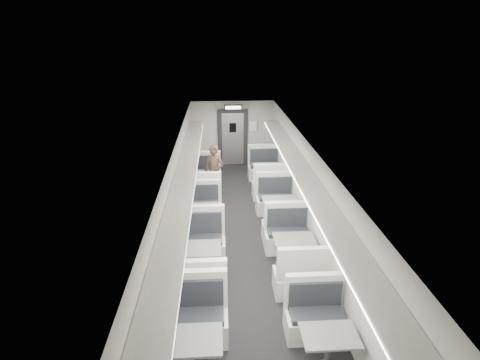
{
  "coord_description": "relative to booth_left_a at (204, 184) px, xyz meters",
  "views": [
    {
      "loc": [
        -0.55,
        -7.52,
        4.79
      ],
      "look_at": [
        -0.01,
        1.37,
        1.19
      ],
      "focal_mm": 28.0,
      "sensor_mm": 36.0,
      "label": 1
    }
  ],
  "objects": [
    {
      "name": "window_b",
      "position": [
        -0.49,
        -1.95,
        0.97
      ],
      "size": [
        0.02,
        1.18,
        0.84
      ],
      "primitive_type": "cube",
      "color": "black",
      "rests_on": "room"
    },
    {
      "name": "passenger",
      "position": [
        0.31,
        -0.23,
        0.46
      ],
      "size": [
        0.72,
        0.61,
        1.67
      ],
      "primitive_type": "imported",
      "rotation": [
        0.0,
        0.0,
        -0.42
      ],
      "color": "black",
      "rests_on": "room"
    },
    {
      "name": "booth_right_b",
      "position": [
        2.0,
        -2.06,
        0.0
      ],
      "size": [
        1.04,
        2.12,
        1.13
      ],
      "color": "#ADAAA3",
      "rests_on": "room"
    },
    {
      "name": "vestibule_door",
      "position": [
        1.0,
        2.78,
        0.66
      ],
      "size": [
        1.1,
        0.13,
        2.1
      ],
      "color": "black",
      "rests_on": "room"
    },
    {
      "name": "exit_sign",
      "position": [
        1.0,
        2.29,
        1.9
      ],
      "size": [
        0.62,
        0.12,
        0.16
      ],
      "color": "black",
      "rests_on": "room"
    },
    {
      "name": "window_d",
      "position": [
        -0.49,
        -6.35,
        0.97
      ],
      "size": [
        0.02,
        1.18,
        0.84
      ],
      "primitive_type": "cube",
      "color": "black",
      "rests_on": "room"
    },
    {
      "name": "booth_right_c",
      "position": [
        2.0,
        -3.98,
        0.0
      ],
      "size": [
        1.04,
        2.12,
        1.13
      ],
      "color": "#ADAAA3",
      "rests_on": "room"
    },
    {
      "name": "booth_left_d",
      "position": [
        0.0,
        -6.63,
        0.02
      ],
      "size": [
        1.09,
        2.22,
        1.19
      ],
      "color": "#ADAAA3",
      "rests_on": "room"
    },
    {
      "name": "luggage_rack_left",
      "position": [
        -0.24,
        -3.45,
        1.54
      ],
      "size": [
        0.46,
        10.4,
        0.09
      ],
      "color": "#ADAAA3",
      "rests_on": "room"
    },
    {
      "name": "window_a",
      "position": [
        -0.49,
        0.25,
        0.97
      ],
      "size": [
        0.02,
        1.18,
        0.84
      ],
      "primitive_type": "cube",
      "color": "black",
      "rests_on": "room"
    },
    {
      "name": "booth_left_c",
      "position": [
        0.0,
        -4.3,
        0.03
      ],
      "size": [
        1.12,
        2.27,
        1.21
      ],
      "color": "#ADAAA3",
      "rests_on": "room"
    },
    {
      "name": "booth_right_a",
      "position": [
        2.0,
        0.5,
        0.01
      ],
      "size": [
        1.07,
        2.17,
        1.16
      ],
      "color": "#ADAAA3",
      "rests_on": "room"
    },
    {
      "name": "luggage_rack_right",
      "position": [
        2.24,
        -3.45,
        1.54
      ],
      "size": [
        0.46,
        10.4,
        0.09
      ],
      "color": "#ADAAA3",
      "rests_on": "room"
    },
    {
      "name": "booth_left_b",
      "position": [
        0.0,
        -2.23,
        -0.03
      ],
      "size": [
        0.96,
        1.95,
        1.05
      ],
      "color": "#ADAAA3",
      "rests_on": "room"
    },
    {
      "name": "window_c",
      "position": [
        -0.49,
        -4.15,
        0.97
      ],
      "size": [
        0.02,
        1.18,
        0.84
      ],
      "primitive_type": "cube",
      "color": "black",
      "rests_on": "room"
    },
    {
      "name": "booth_left_a",
      "position": [
        0.0,
        0.0,
        0.0
      ],
      "size": [
        1.03,
        2.1,
        1.12
      ],
      "color": "#ADAAA3",
      "rests_on": "room"
    },
    {
      "name": "booth_right_d",
      "position": [
        2.0,
        -6.59,
        -0.02
      ],
      "size": [
        0.99,
        2.01,
        1.07
      ],
      "color": "#ADAAA3",
      "rests_on": "room"
    },
    {
      "name": "room",
      "position": [
        1.0,
        -3.15,
        0.82
      ],
      "size": [
        3.24,
        12.24,
        2.64
      ],
      "color": "black",
      "rests_on": "ground"
    },
    {
      "name": "wall_notice",
      "position": [
        1.75,
        2.77,
        1.12
      ],
      "size": [
        0.32,
        0.02,
        0.4
      ],
      "primitive_type": "cube",
      "color": "silver",
      "rests_on": "room"
    }
  ]
}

